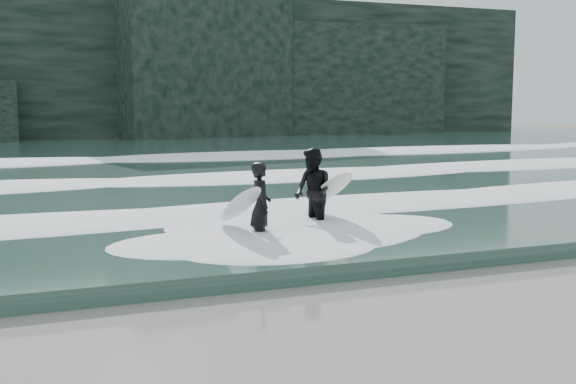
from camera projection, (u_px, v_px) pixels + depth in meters
name	position (u px, v px, depth m)	size (l,w,h in m)	color
ground	(410.00, 351.00, 8.08)	(120.00, 120.00, 0.00)	olive
sea	(92.00, 156.00, 34.76)	(90.00, 52.00, 0.30)	#2C4B42
headland	(60.00, 68.00, 49.79)	(70.00, 9.00, 10.00)	black
foam_near	(200.00, 207.00, 16.32)	(60.00, 3.20, 0.20)	white
foam_mid	(143.00, 176.00, 22.76)	(60.00, 4.00, 0.24)	white
foam_far	(103.00, 155.00, 31.04)	(60.00, 4.80, 0.30)	white
surfer_left	(257.00, 205.00, 13.54)	(0.93, 1.78, 1.64)	black
surfer_right	(315.00, 192.00, 14.82)	(1.21, 2.01, 1.82)	black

